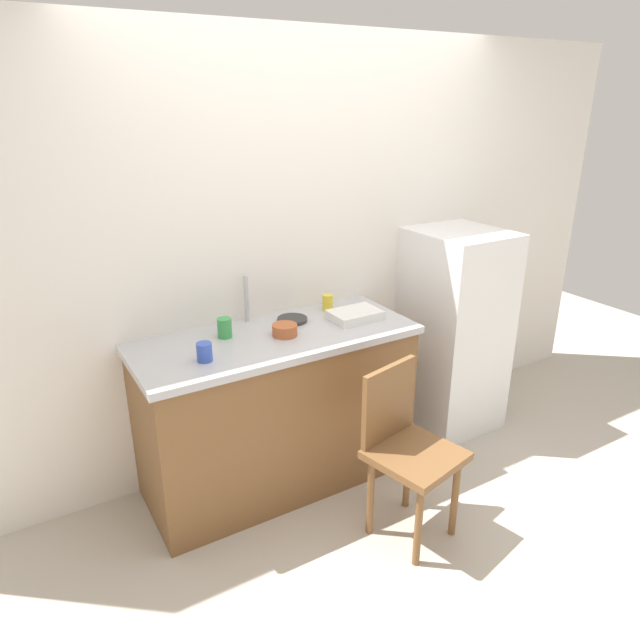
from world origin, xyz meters
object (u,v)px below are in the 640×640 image
Objects in this scene: dish_tray at (355,315)px; hotplate at (292,320)px; terracotta_bowl at (285,330)px; refrigerator at (453,330)px; cup_green at (225,328)px; cup_yellow at (328,302)px; cup_blue at (204,352)px; chair at (406,445)px.

dish_tray is 1.65× the size of hotplate.
refrigerator is at bearing 2.02° from terracotta_bowl.
cup_green reaches higher than terracotta_bowl.
cup_green is at bearing -177.34° from hotplate.
hotplate is 0.27m from cup_yellow.
terracotta_bowl is at bearing -177.98° from refrigerator.
refrigerator reaches higher than cup_blue.
refrigerator is at bearing -10.92° from cup_yellow.
hotplate is 1.84× the size of cup_blue.
cup_yellow is at bearing 72.11° from chair.
terracotta_bowl is 0.32m from cup_green.
refrigerator is 1.30m from terracotta_bowl.
refrigerator is 1.19m from chair.
dish_tray is 2.09× the size of terracotta_bowl.
cup_blue is at bearing 131.33° from chair.
refrigerator is at bearing -5.81° from hotplate.
cup_green is at bearing 176.43° from refrigerator.
refrigerator reaches higher than chair.
dish_tray is 3.04× the size of cup_blue.
cup_blue is 0.88× the size of cup_green.
cup_green reaches higher than cup_blue.
hotplate is at bearing 90.20° from chair.
hotplate is at bearing 50.78° from terracotta_bowl.
terracotta_bowl is 1.27× the size of cup_green.
cup_blue is 0.92m from cup_yellow.
dish_tray is 0.21m from cup_yellow.
terracotta_bowl is at bearing 9.85° from cup_blue.
cup_green is (-0.41, -0.02, 0.04)m from hotplate.
refrigerator is 14.42× the size of cup_blue.
cup_yellow is (0.40, 0.21, 0.02)m from terracotta_bowl.
cup_blue reaches higher than hotplate.
terracotta_bowl is (-0.45, -0.01, 0.01)m from dish_tray.
refrigerator is 0.86m from dish_tray.
cup_blue is (-0.61, -0.24, 0.04)m from hotplate.
chair is 1.11m from cup_green.
chair is 9.66× the size of cup_blue.
cup_blue reaches higher than dish_tray.
cup_green is at bearing 49.17° from cup_blue.
dish_tray is at bearing 5.62° from cup_blue.
hotplate is (-0.32, 0.15, -0.02)m from dish_tray.
cup_blue is at bearing -158.14° from hotplate.
dish_tray is 2.92× the size of cup_yellow.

